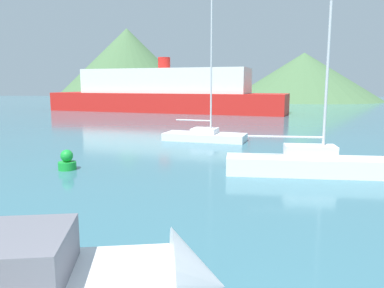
{
  "coord_description": "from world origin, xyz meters",
  "views": [
    {
      "loc": [
        0.57,
        -3.2,
        3.98
      ],
      "look_at": [
        -0.85,
        14.0,
        1.2
      ],
      "focal_mm": 35.0,
      "sensor_mm": 36.0,
      "label": 1
    }
  ],
  "objects_px": {
    "sailboat_inner": "(309,163)",
    "ferry_distant": "(164,93)",
    "buoy_marker": "(67,161)",
    "sailboat_middle": "(205,135)"
  },
  "relations": [
    {
      "from": "sailboat_middle",
      "to": "ferry_distant",
      "type": "xyz_separation_m",
      "value": [
        -7.2,
        27.66,
        2.28
      ]
    },
    {
      "from": "sailboat_inner",
      "to": "ferry_distant",
      "type": "relative_size",
      "value": 0.21
    },
    {
      "from": "sailboat_middle",
      "to": "buoy_marker",
      "type": "distance_m",
      "value": 11.37
    },
    {
      "from": "buoy_marker",
      "to": "ferry_distant",
      "type": "bearing_deg",
      "value": 91.85
    },
    {
      "from": "ferry_distant",
      "to": "buoy_marker",
      "type": "height_order",
      "value": "ferry_distant"
    },
    {
      "from": "sailboat_inner",
      "to": "ferry_distant",
      "type": "xyz_separation_m",
      "value": [
        -12.29,
        37.44,
        2.17
      ]
    },
    {
      "from": "sailboat_inner",
      "to": "buoy_marker",
      "type": "xyz_separation_m",
      "value": [
        -11.08,
        0.11,
        -0.12
      ]
    },
    {
      "from": "sailboat_inner",
      "to": "sailboat_middle",
      "type": "xyz_separation_m",
      "value": [
        -5.09,
        9.77,
        -0.11
      ]
    },
    {
      "from": "ferry_distant",
      "to": "buoy_marker",
      "type": "relative_size",
      "value": 37.12
    },
    {
      "from": "sailboat_middle",
      "to": "buoy_marker",
      "type": "xyz_separation_m",
      "value": [
        -6.0,
        -9.66,
        -0.01
      ]
    }
  ]
}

